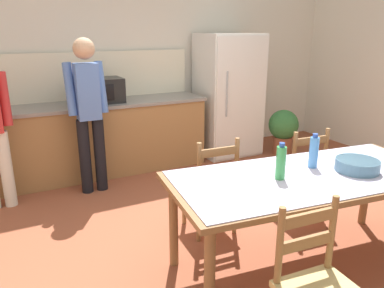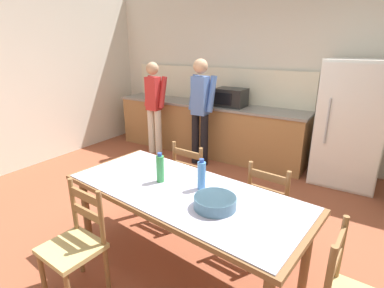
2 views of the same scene
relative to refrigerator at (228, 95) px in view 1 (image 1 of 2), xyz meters
name	(u,v)px [view 1 (image 1 of 2)]	position (x,y,z in m)	size (l,w,h in m)	color
ground_plane	(237,241)	(-1.27, -2.19, -0.87)	(8.32, 8.32, 0.00)	brown
wall_back	(133,56)	(-1.27, 0.47, 0.58)	(6.52, 0.12, 2.90)	silver
kitchen_counter	(68,142)	(-2.31, 0.04, -0.41)	(3.56, 0.66, 0.93)	#9E7042
counter_splashback	(58,77)	(-2.30, 0.35, 0.35)	(3.52, 0.03, 0.60)	#EFE8CB
refrigerator	(228,95)	(0.00, 0.00, 0.00)	(0.85, 0.73, 1.75)	white
microwave	(102,90)	(-1.85, 0.02, 0.20)	(0.50, 0.39, 0.30)	black
dining_table	(309,184)	(-1.00, -2.70, -0.18)	(2.20, 1.15, 0.77)	brown
bottle_near_centre	(281,162)	(-1.26, -2.67, 0.02)	(0.07, 0.07, 0.27)	green
bottle_off_centre	(314,152)	(-0.88, -2.60, 0.02)	(0.07, 0.07, 0.27)	#4C8ED6
serving_bowl	(357,164)	(-0.64, -2.81, -0.05)	(0.32, 0.32, 0.09)	slate
chair_side_far_right	(299,173)	(-0.44, -2.01, -0.43)	(0.46, 0.44, 0.91)	olive
chair_side_far_left	(211,186)	(-1.38, -1.90, -0.43)	(0.45, 0.43, 0.91)	olive
person_at_counter	(89,109)	(-2.13, -0.50, 0.09)	(0.43, 0.30, 1.72)	black
potted_plant	(283,129)	(0.71, -0.43, -0.49)	(0.44, 0.44, 0.67)	brown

